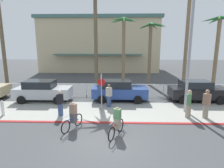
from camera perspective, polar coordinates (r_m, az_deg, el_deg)
The scene contains 23 objects.
ground_plane at distance 18.84m, azimuth 0.13°, elevation -2.12°, with size 80.00×80.00×0.00m, color #424447.
sidewalk_strip at distance 13.28m, azimuth -0.60°, elevation -8.08°, with size 44.00×4.00×0.02m, color #9E9E93.
curb_paint at distance 11.42m, azimuth -1.02°, elevation -11.46°, with size 44.00×0.24×0.03m, color maroon.
building_backdrop at distance 36.38m, azimuth -3.28°, elevation 11.76°, with size 20.10×13.33×9.04m.
rail_fence at distance 17.19m, azimuth -0.01°, elevation -0.60°, with size 28.04×0.08×1.04m.
stop_sign_bike_lane at distance 13.11m, azimuth -3.19°, elevation -0.78°, with size 0.52×0.56×2.56m.
bollard_1 at distance 14.22m, azimuth -29.96°, elevation -6.21°, with size 0.20×0.20×1.00m.
streetlight_curb at distance 13.20m, azimuth 22.64°, elevation 9.82°, with size 0.24×2.54×7.50m.
palm_tree_1 at distance 22.59m, azimuth -30.54°, elevation 15.99°, with size 3.13×3.22×9.45m.
palm_tree_2 at distance 19.57m, azimuth -5.17°, elevation 20.43°, with size 3.25×3.38×9.98m.
palm_tree_3 at distance 21.36m, azimuth 3.41°, elevation 14.67°, with size 2.95×3.02×7.39m.
palm_tree_4 at distance 21.71m, azimuth 11.55°, elevation 13.48°, with size 3.08×3.40×6.88m.
palm_tree_5 at distance 21.05m, azimuth 21.95°, elevation 18.32°, with size 2.83×3.13×10.07m.
palm_tree_6 at distance 20.78m, azimuth 29.23°, elevation 12.16°, with size 3.61×2.87×7.10m.
car_silver_1 at distance 16.38m, azimuth -20.03°, elevation -1.84°, with size 4.40×2.02×1.69m.
car_blue_2 at distance 15.49m, azimuth 2.11°, elevation -1.88°, with size 4.40×2.02×1.69m.
car_black_3 at distance 16.78m, azimuth 24.10°, elevation -1.84°, with size 4.40×2.02×1.69m.
cyclist_red_0 at distance 9.73m, azimuth 1.47°, elevation -11.36°, with size 0.79×1.69×1.50m.
cyclist_blue_1 at distance 10.66m, azimuth -11.63°, elevation -9.50°, with size 0.81×1.68×1.50m.
pedestrian_0 at distance 12.70m, azimuth -15.26°, elevation -5.82°, with size 0.41×0.46×1.68m.
pedestrian_1 at distance 12.81m, azimuth 21.97°, elevation -5.81°, with size 0.41×0.47×1.80m.
pedestrian_2 at distance 13.93m, azimuth -0.92°, elevation -3.76°, with size 0.48×0.44×1.71m.
pedestrian_3 at distance 13.17m, azimuth 26.38°, elevation -5.63°, with size 0.45×0.47×1.83m.
Camera 1 is at (0.52, -8.29, 4.51)m, focal length 30.55 mm.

